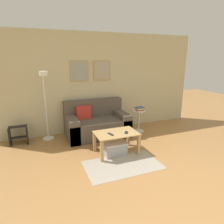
# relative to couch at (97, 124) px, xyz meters

# --- Properties ---
(ground_plane) EXTENTS (16.00, 16.00, 0.00)m
(ground_plane) POSITION_rel_couch_xyz_m (0.23, -2.85, -0.30)
(ground_plane) COLOR #A87542
(wall_back) EXTENTS (5.60, 0.09, 2.55)m
(wall_back) POSITION_rel_couch_xyz_m (0.23, 0.46, 0.98)
(wall_back) COLOR #C6BC93
(wall_back) RESTS_ON ground_plane
(area_rug) EXTENTS (1.39, 0.82, 0.01)m
(area_rug) POSITION_rel_couch_xyz_m (-0.00, -1.59, -0.30)
(area_rug) COLOR #A39989
(area_rug) RESTS_ON ground_plane
(couch) EXTENTS (1.53, 0.87, 0.88)m
(couch) POSITION_rel_couch_xyz_m (0.00, 0.00, 0.00)
(couch) COLOR brown
(couch) RESTS_ON ground_plane
(coffee_table) EXTENTS (0.87, 0.56, 0.44)m
(coffee_table) POSITION_rel_couch_xyz_m (0.08, -1.09, 0.05)
(coffee_table) COLOR tan
(coffee_table) RESTS_ON ground_plane
(storage_bin) EXTENTS (0.47, 0.36, 0.26)m
(storage_bin) POSITION_rel_couch_xyz_m (0.03, -1.12, -0.17)
(storage_bin) COLOR #9EA3A8
(storage_bin) RESTS_ON ground_plane
(floor_lamp) EXTENTS (0.27, 0.54, 1.65)m
(floor_lamp) POSITION_rel_couch_xyz_m (-1.18, 0.06, 0.71)
(floor_lamp) COLOR white
(floor_lamp) RESTS_ON ground_plane
(side_table) EXTENTS (0.34, 0.34, 0.58)m
(side_table) POSITION_rel_couch_xyz_m (1.14, -0.14, 0.04)
(side_table) COLOR white
(side_table) RESTS_ON ground_plane
(book_stack) EXTENTS (0.23, 0.18, 0.08)m
(book_stack) POSITION_rel_couch_xyz_m (1.15, -0.13, 0.32)
(book_stack) COLOR #B73333
(book_stack) RESTS_ON side_table
(remote_control) EXTENTS (0.07, 0.16, 0.02)m
(remote_control) POSITION_rel_couch_xyz_m (-0.06, -1.14, 0.15)
(remote_control) COLOR #232328
(remote_control) RESTS_ON coffee_table
(cell_phone) EXTENTS (0.13, 0.15, 0.01)m
(cell_phone) POSITION_rel_couch_xyz_m (0.27, -1.16, 0.15)
(cell_phone) COLOR #1E2338
(cell_phone) RESTS_ON coffee_table
(step_stool) EXTENTS (0.40, 0.29, 0.41)m
(step_stool) POSITION_rel_couch_xyz_m (-1.83, 0.16, -0.08)
(step_stool) COLOR black
(step_stool) RESTS_ON ground_plane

